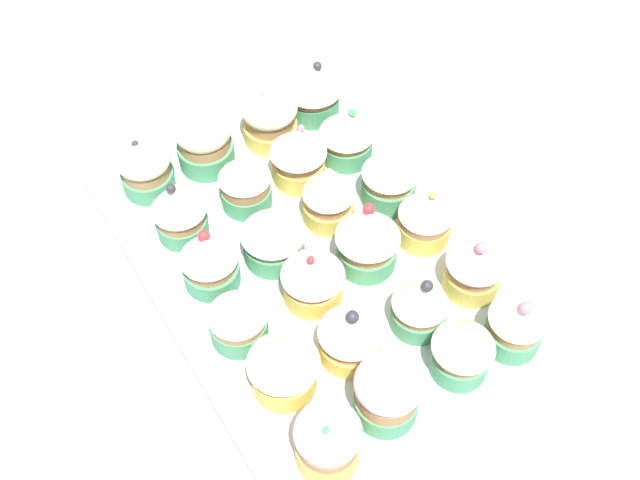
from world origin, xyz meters
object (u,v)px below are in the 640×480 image
(cupcake_16, at_px, (245,180))
(cupcake_12, at_px, (388,392))
(baking_tray, at_px, (320,261))
(cupcake_22, at_px, (179,208))
(cupcake_1, at_px, (476,263))
(cupcake_20, at_px, (237,316))
(cupcake_8, at_px, (368,236))
(cupcake_10, at_px, (298,154))
(cupcake_17, at_px, (204,140))
(cupcake_23, at_px, (145,166))
(cupcake_6, at_px, (464,346))
(cupcake_21, at_px, (209,259))
(cupcake_2, at_px, (426,214))
(cupcake_4, at_px, (347,133))
(cupcake_0, at_px, (517,321))
(cupcake_5, at_px, (313,88))
(cupcake_3, at_px, (390,174))
(cupcake_18, at_px, (328,439))
(napkin, at_px, (630,451))
(cupcake_11, at_px, (270,116))
(cupcake_15, at_px, (273,233))
(cupcake_7, at_px, (420,301))
(cupcake_13, at_px, (350,332))
(cupcake_19, at_px, (283,362))
(cupcake_14, at_px, (313,276))
(cupcake_9, at_px, (329,193))

(cupcake_16, bearing_deg, cupcake_12, 177.85)
(baking_tray, distance_m, cupcake_22, 0.15)
(cupcake_1, distance_m, cupcake_20, 0.23)
(cupcake_8, xyz_separation_m, cupcake_10, (0.13, -0.00, -0.00))
(cupcake_17, xyz_separation_m, cupcake_23, (0.00, 0.07, -0.00))
(cupcake_6, distance_m, cupcake_10, 0.27)
(cupcake_21, height_order, cupcake_23, cupcake_21)
(baking_tray, xyz_separation_m, cupcake_22, (0.10, 0.10, 0.05))
(cupcake_8, bearing_deg, cupcake_2, -93.03)
(cupcake_4, relative_size, cupcake_21, 0.98)
(cupcake_0, relative_size, cupcake_5, 1.01)
(cupcake_20, bearing_deg, cupcake_3, -72.95)
(cupcake_1, bearing_deg, cupcake_8, 42.50)
(cupcake_18, relative_size, napkin, 0.66)
(cupcake_11, relative_size, cupcake_23, 1.03)
(cupcake_1, distance_m, cupcake_23, 0.35)
(cupcake_15, relative_size, cupcake_18, 0.98)
(cupcake_3, xyz_separation_m, cupcake_7, (-0.14, 0.06, -0.00))
(cupcake_10, bearing_deg, cupcake_1, -161.27)
(cupcake_8, bearing_deg, cupcake_20, 93.30)
(cupcake_0, xyz_separation_m, cupcake_13, (0.07, 0.13, -0.00))
(cupcake_4, relative_size, cupcake_11, 1.04)
(cupcake_13, bearing_deg, baking_tray, -17.50)
(cupcake_13, bearing_deg, cupcake_4, -32.14)
(cupcake_4, bearing_deg, cupcake_23, 70.52)
(cupcake_1, xyz_separation_m, cupcake_15, (0.13, 0.15, -0.00))
(cupcake_3, height_order, cupcake_8, cupcake_8)
(cupcake_11, bearing_deg, napkin, -170.17)
(cupcake_17, relative_size, cupcake_20, 1.06)
(cupcake_16, distance_m, napkin, 0.44)
(cupcake_21, height_order, napkin, cupcake_21)
(cupcake_7, bearing_deg, cupcake_15, 28.70)
(cupcake_13, xyz_separation_m, cupcake_15, (0.13, 0.00, 0.00))
(cupcake_10, height_order, cupcake_11, cupcake_10)
(cupcake_18, relative_size, cupcake_19, 0.92)
(cupcake_16, distance_m, cupcake_23, 0.11)
(cupcake_23, bearing_deg, cupcake_4, -109.48)
(cupcake_3, xyz_separation_m, cupcake_23, (0.15, 0.21, -0.01))
(cupcake_18, distance_m, cupcake_22, 0.28)
(cupcake_14, height_order, cupcake_19, cupcake_19)
(cupcake_12, distance_m, napkin, 0.22)
(cupcake_9, bearing_deg, cupcake_19, 136.45)
(baking_tray, height_order, cupcake_11, cupcake_11)
(cupcake_7, bearing_deg, cupcake_11, -0.39)
(cupcake_21, bearing_deg, cupcake_7, -135.37)
(cupcake_12, distance_m, cupcake_13, 0.07)
(cupcake_8, xyz_separation_m, cupcake_11, (0.20, -0.00, -0.01))
(baking_tray, height_order, cupcake_7, cupcake_7)
(cupcake_12, distance_m, cupcake_17, 0.35)
(cupcake_22, bearing_deg, cupcake_14, -151.76)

